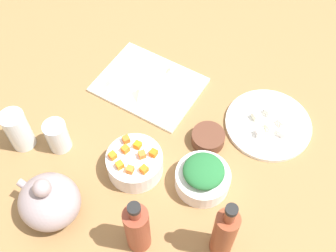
{
  "coord_description": "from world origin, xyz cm",
  "views": [
    {
      "loc": [
        -31.89,
        58.14,
        106.24
      ],
      "look_at": [
        0.0,
        0.0,
        8.0
      ],
      "focal_mm": 44.95,
      "sensor_mm": 36.0,
      "label": 1
    }
  ],
  "objects": [
    {
      "name": "bowl_carrots",
      "position": [
        2.59,
        13.96,
        6.24
      ],
      "size": [
        15.27,
        15.27,
        6.48
      ],
      "primitive_type": "cylinder",
      "color": "white",
      "rests_on": "tabletop"
    },
    {
      "name": "tofu_cube_0",
      "position": [
        -23.34,
        -12.24,
        5.3
      ],
      "size": [
        3.09,
        3.09,
        2.2
      ],
      "primitive_type": "cube",
      "rotation": [
        0.0,
        0.0,
        0.66
      ],
      "color": "white",
      "rests_on": "plate_tofu"
    },
    {
      "name": "drinking_glass_1",
      "position": [
        25.34,
        17.71,
        7.99
      ],
      "size": [
        6.34,
        6.34,
        9.98
      ],
      "primitive_type": "cylinder",
      "color": "white",
      "rests_on": "tabletop"
    },
    {
      "name": "dumpling_3",
      "position": [
        23.5,
        -6.12,
        5.32
      ],
      "size": [
        8.3,
        8.31,
        2.63
      ],
      "primitive_type": "pyramid",
      "rotation": [
        0.0,
        0.0,
        0.79
      ],
      "color": "beige",
      "rests_on": "cutting_board"
    },
    {
      "name": "carrot_cube_1",
      "position": [
        -1.83,
        16.19,
        10.38
      ],
      "size": [
        2.18,
        2.18,
        1.8
      ],
      "primitive_type": "cube",
      "rotation": [
        0.0,
        0.0,
        1.33
      ],
      "color": "orange",
      "rests_on": "bowl_carrots"
    },
    {
      "name": "bowl_small_side",
      "position": [
        -11.02,
        -3.74,
        4.85
      ],
      "size": [
        9.52,
        9.52,
        3.7
      ],
      "primitive_type": "cylinder",
      "color": "brown",
      "rests_on": "tabletop"
    },
    {
      "name": "carrot_cube_3",
      "position": [
        7.5,
        16.64,
        10.38
      ],
      "size": [
        2.27,
        2.27,
        1.8
      ],
      "primitive_type": "cube",
      "rotation": [
        0.0,
        0.0,
        2.82
      ],
      "color": "orange",
      "rests_on": "bowl_carrots"
    },
    {
      "name": "dumpling_1",
      "position": [
        19.22,
        -19.57,
        5.12
      ],
      "size": [
        6.58,
        6.29,
        2.23
      ],
      "primitive_type": "pyramid",
      "rotation": [
        0.0,
        0.0,
        0.4
      ],
      "color": "beige",
      "rests_on": "cutting_board"
    },
    {
      "name": "carrot_cube_0",
      "position": [
        3.4,
        10.68,
        10.38
      ],
      "size": [
        1.86,
        1.86,
        1.8
      ],
      "primitive_type": "cube",
      "rotation": [
        0.0,
        0.0,
        1.61
      ],
      "color": "orange",
      "rests_on": "bowl_carrots"
    },
    {
      "name": "cutting_board",
      "position": [
        14.29,
        -13.53,
        3.5
      ],
      "size": [
        32.0,
        25.17,
        1.0
      ],
      "primitive_type": "cube",
      "rotation": [
        0.0,
        0.0,
        -0.04
      ],
      "color": "white",
      "rests_on": "tabletop"
    },
    {
      "name": "tofu_cube_1",
      "position": [
        -27.71,
        -18.8,
        5.3
      ],
      "size": [
        2.92,
        2.92,
        2.2
      ],
      "primitive_type": "cube",
      "rotation": [
        0.0,
        0.0,
        1.13
      ],
      "color": "white",
      "rests_on": "plate_tofu"
    },
    {
      "name": "tofu_cube_5",
      "position": [
        -28.97,
        -15.34,
        5.3
      ],
      "size": [
        2.42,
        2.42,
        2.2
      ],
      "primitive_type": "cube",
      "rotation": [
        0.0,
        0.0,
        1.46
      ],
      "color": "white",
      "rests_on": "plate_tofu"
    },
    {
      "name": "bottle_0",
      "position": [
        -27.08,
        22.44,
        12.71
      ],
      "size": [
        5.53,
        5.53,
        23.53
      ],
      "color": "brown",
      "rests_on": "tabletop"
    },
    {
      "name": "drinking_glass_2",
      "position": [
        35.11,
        22.04,
        9.61
      ],
      "size": [
        6.69,
        6.69,
        13.22
      ],
      "primitive_type": "cylinder",
      "color": "white",
      "rests_on": "tabletop"
    },
    {
      "name": "tofu_cube_4",
      "position": [
        -20.24,
        -17.26,
        5.3
      ],
      "size": [
        3.07,
        3.07,
        2.2
      ],
      "primitive_type": "cube",
      "rotation": [
        0.0,
        0.0,
        0.95
      ],
      "color": "#EBE9CA",
      "rests_on": "plate_tofu"
    },
    {
      "name": "bottle_1",
      "position": [
        -8.85,
        30.97,
        12.01
      ],
      "size": [
        5.94,
        5.94,
        21.3
      ],
      "color": "brown",
      "rests_on": "tabletop"
    },
    {
      "name": "tofu_cube_2",
      "position": [
        -22.87,
        -20.6,
        5.3
      ],
      "size": [
        2.96,
        2.96,
        2.2
      ],
      "primitive_type": "cube",
      "rotation": [
        0.0,
        0.0,
        1.1
      ],
      "color": "white",
      "rests_on": "plate_tofu"
    },
    {
      "name": "bowl_greens",
      "position": [
        -15.52,
        9.17,
        5.69
      ],
      "size": [
        14.67,
        14.67,
        5.37
      ],
      "primitive_type": "cylinder",
      "color": "white",
      "rests_on": "tabletop"
    },
    {
      "name": "carrot_cube_6",
      "position": [
        4.35,
        18.15,
        10.38
      ],
      "size": [
        2.41,
        2.41,
        1.8
      ],
      "primitive_type": "cube",
      "rotation": [
        0.0,
        0.0,
        1.12
      ],
      "color": "orange",
      "rests_on": "bowl_carrots"
    },
    {
      "name": "teapot",
      "position": [
        14.71,
        34.68,
        9.12
      ],
      "size": [
        17.33,
        15.1,
        15.76
      ],
      "color": "gray",
      "rests_on": "tabletop"
    },
    {
      "name": "carrot_cube_8",
      "position": [
        7.03,
        10.68,
        10.38
      ],
      "size": [
        2.5,
        2.5,
        1.8
      ],
      "primitive_type": "cube",
      "rotation": [
        0.0,
        0.0,
        0.97
      ],
      "color": "orange",
      "rests_on": "bowl_carrots"
    },
    {
      "name": "chopped_greens_mound",
      "position": [
        -15.52,
        9.17,
        10.35
      ],
      "size": [
        12.7,
        12.76,
        3.95
      ],
      "primitive_type": "ellipsoid",
      "rotation": [
        0.0,
        0.0,
        1.75
      ],
      "color": "#246934",
      "rests_on": "bowl_greens"
    },
    {
      "name": "carrot_cube_7",
      "position": [
        5.6,
        13.36,
        10.38
      ],
      "size": [
        2.24,
        2.24,
        1.8
      ],
      "primitive_type": "cube",
      "rotation": [
        0.0,
        0.0,
        1.28
      ],
      "color": "orange",
      "rests_on": "bowl_carrots"
    },
    {
      "name": "carrot_cube_5",
      "position": [
        0.85,
        12.68,
        10.38
      ],
      "size": [
        2.53,
        2.53,
        1.8
      ],
      "primitive_type": "cube",
      "rotation": [
        0.0,
        0.0,
        2.45
      ],
      "color": "orange",
      "rests_on": "bowl_carrots"
    },
    {
      "name": "plate_tofu",
      "position": [
        -24.25,
        -17.43,
        3.6
      ],
      "size": [
        25.31,
        25.31,
        1.2
      ],
      "primitive_type": "cylinder",
      "color": "white",
      "rests_on": "tabletop"
    },
    {
      "name": "dumpling_0",
      "position": [
        10.08,
        -20.49,
        5.45
      ],
      "size": [
        5.56,
        5.55,
        2.9
      ],
      "primitive_type": "pyramid",
      "rotation": [
        0.0,
        0.0,
        5.65
      ],
      "color": "beige",
      "rests_on": "cutting_board"
    },
    {
      "name": "tabletop",
      "position": [
        0.0,
        0.0,
        1.5
      ],
      "size": [
        190.0,
        190.0,
        3.0
      ],
      "primitive_type": "cube",
      "color": "olive",
      "rests_on": "ground"
    },
    {
      "name": "tofu_cube_3",
      "position": [
        -25.04,
        -15.5,
        5.3
      ],
      "size": [
        3.04,
        3.04,
        2.2
      ],
      "primitive_type": "cube",
      "rotation": [
        0.0,
        0.0,
        2.57
      ],
      "color": "white",
      "rests_on": "plate_tofu"
    },
    {
      "name": "carrot_cube_4",
      "position": [
        -1.56,
        10.79,
        10.38
      ],
      "size": [
        1.88,
        1.88,
        1.8
      ],
      "primitive_type": "cube",
      "rotation": [
        0.0,
        0.0,
        1.53
      ],
      "color": "orange",
      "rests_on": "bowl_carrots"
    },
    {
      "name": "dumpling_2",
      "position": [
        14.39,
        -8.28,
        5.4
      ],
      "size": [
        5.53,
        5.77,
        2.8
      ],
      "primitive_type": "pyramid",
      "rotation": [
        0.0,
        0.0,
        1.8
      ],
      "color": "beige",
      "rests_on": "cutting_board"
    },
    {
      "name": "carrot_cube_2",
      "position": [
        1.28,
        17.98,
        10.38
      ],
      "size": [
        2.08,
        2.08,
        1.8
      ],
      "primitive_type": "cube",
      "rotation": [
        0.0,
        0.0,
        1.74
      ],
      "color": "orange",
      "rests_on": "bowl_carrots"
    }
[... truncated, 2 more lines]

